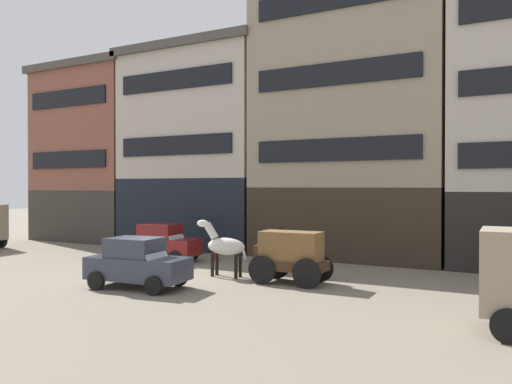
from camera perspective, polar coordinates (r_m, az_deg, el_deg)
ground_plane at (r=21.18m, az=-11.82°, el=-9.43°), size 120.00×120.00×0.00m
building_far_left at (r=37.39m, az=-16.76°, el=4.18°), size 8.45×6.90×11.95m
building_center_left at (r=31.88m, az=-5.64°, el=4.98°), size 9.58×6.90×12.14m
building_center_right at (r=27.89m, az=11.10°, el=8.62°), size 10.25×6.90×15.07m
cargo_wagon at (r=19.41m, az=3.84°, el=-6.92°), size 2.94×1.59×1.98m
draft_horse at (r=20.78m, az=-3.63°, el=-6.07°), size 2.35×0.65×2.30m
sedan_dark at (r=25.51m, az=-10.57°, el=-5.63°), size 3.85×2.17×1.83m
sedan_light at (r=19.00m, az=-13.26°, el=-7.81°), size 3.86×2.20×1.83m
pedestrian_officer at (r=23.43m, az=2.79°, el=-6.02°), size 0.50×0.50×1.79m
fire_hydrant_curbside at (r=25.48m, az=-4.51°, el=-6.73°), size 0.24×0.24×0.83m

